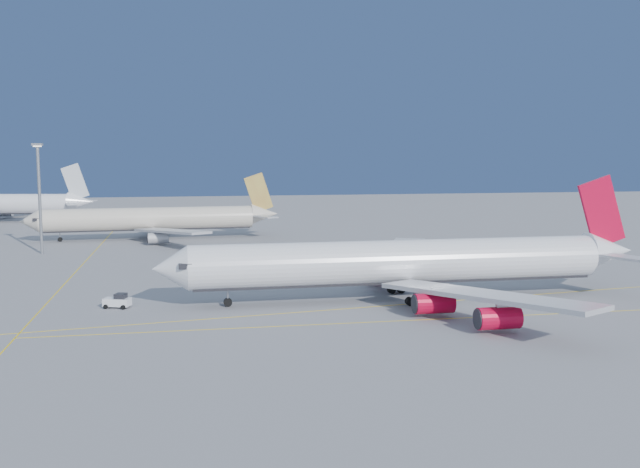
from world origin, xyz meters
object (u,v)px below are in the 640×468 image
(airliner_etihad, at_px, (155,219))
(pushback_tug, at_px, (118,301))
(light_mast, at_px, (39,189))
(airliner_virgin, at_px, (409,262))

(airliner_etihad, height_order, pushback_tug, airliner_etihad)
(pushback_tug, bearing_deg, airliner_etihad, 106.96)
(airliner_etihad, xyz_separation_m, light_mast, (-22.31, -22.16, 8.71))
(airliner_virgin, bearing_deg, airliner_etihad, 115.33)
(airliner_etihad, distance_m, pushback_tug, 79.42)
(airliner_virgin, xyz_separation_m, pushback_tug, (-41.11, 1.67, -4.47))
(airliner_etihad, bearing_deg, airliner_virgin, -67.52)
(airliner_virgin, relative_size, pushback_tug, 18.36)
(airliner_etihad, distance_m, light_mast, 32.63)
(airliner_etihad, height_order, light_mast, light_mast)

